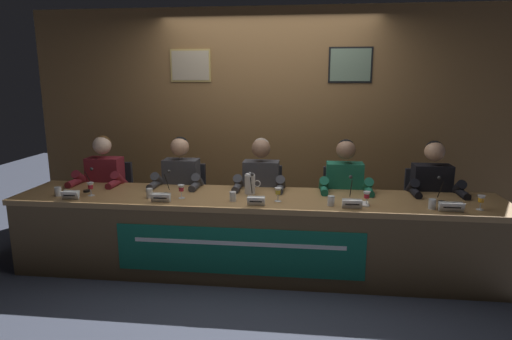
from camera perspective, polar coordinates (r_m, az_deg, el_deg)
name	(u,v)px	position (r m, az deg, el deg)	size (l,w,h in m)	color
ground_plane	(256,269)	(4.22, 0.00, -13.07)	(12.00, 12.00, 0.00)	#383D4C
wall_back_panelled	(269,120)	(5.18, 1.73, 6.62)	(5.69, 0.14, 2.60)	brown
conference_table	(254,223)	(3.92, -0.23, -7.01)	(4.49, 0.78, 0.72)	olive
chair_far_left	(112,204)	(5.04, -18.56, -4.34)	(0.44, 0.45, 0.88)	black
panelist_far_left	(102,184)	(4.80, -19.77, -1.83)	(0.51, 0.48, 1.21)	black
nameplate_far_left	(70,195)	(4.21, -23.45, -3.07)	(0.16, 0.06, 0.08)	white
juice_glass_far_left	(91,187)	(4.26, -21.14, -2.07)	(0.06, 0.06, 0.12)	white
water_cup_far_left	(58,192)	(4.38, -24.83, -2.66)	(0.06, 0.06, 0.08)	silver
microphone_far_left	(88,183)	(4.45, -21.40, -1.68)	(0.06, 0.17, 0.22)	black
chair_left	(186,207)	(4.75, -9.32, -4.84)	(0.44, 0.45, 0.88)	black
panelist_left	(180,187)	(4.49, -10.13, -2.21)	(0.51, 0.48, 1.21)	black
nameplate_left	(161,198)	(3.87, -12.56, -3.60)	(0.17, 0.06, 0.08)	white
juice_glass_left	(181,189)	(3.95, -9.91, -2.50)	(0.06, 0.06, 0.12)	white
water_cup_left	(150,194)	(4.04, -13.96, -3.06)	(0.06, 0.06, 0.08)	silver
microphone_left	(166,186)	(4.12, -11.82, -2.15)	(0.06, 0.17, 0.22)	black
chair_center	(262,209)	(4.60, 0.83, -5.26)	(0.44, 0.45, 0.88)	black
panelist_center	(260,189)	(4.33, 0.57, -2.56)	(0.51, 0.48, 1.21)	black
nameplate_center	(256,201)	(3.67, 0.00, -4.15)	(0.15, 0.06, 0.08)	white
juice_glass_center	(278,192)	(3.79, 2.95, -2.93)	(0.06, 0.06, 0.12)	white
water_cup_center	(233,197)	(3.82, -3.09, -3.58)	(0.06, 0.06, 0.08)	silver
microphone_center	(251,190)	(3.91, -0.67, -2.64)	(0.06, 0.17, 0.22)	black
chair_right	(342,212)	(4.59, 11.35, -5.52)	(0.44, 0.45, 0.88)	black
panelist_right	(345,192)	(4.33, 11.70, -2.82)	(0.51, 0.48, 1.21)	black
nameplate_right	(352,204)	(3.68, 12.66, -4.42)	(0.16, 0.06, 0.08)	white
juice_glass_right	(367,196)	(3.78, 14.51, -3.35)	(0.06, 0.06, 0.12)	white
water_cup_right	(331,201)	(3.73, 9.94, -4.13)	(0.06, 0.06, 0.08)	silver
microphone_right	(351,193)	(3.89, 12.52, -2.99)	(0.06, 0.17, 0.22)	black
chair_far_right	(425,215)	(4.74, 21.55, -5.59)	(0.44, 0.45, 0.88)	black
panelist_far_right	(433,194)	(4.48, 22.45, -2.98)	(0.51, 0.48, 1.21)	black
nameplate_far_right	(451,207)	(3.85, 24.55, -4.49)	(0.20, 0.06, 0.08)	white
juice_glass_far_right	(481,200)	(4.00, 27.74, -3.52)	(0.06, 0.06, 0.12)	white
water_cup_far_right	(432,205)	(3.87, 22.37, -4.26)	(0.06, 0.06, 0.08)	silver
microphone_far_right	(441,194)	(4.10, 23.36, -2.93)	(0.06, 0.17, 0.22)	black
water_pitcher_central	(250,184)	(4.04, -0.79, -1.84)	(0.15, 0.10, 0.21)	silver
document_stack_right	(356,203)	(3.83, 13.15, -4.34)	(0.22, 0.17, 0.01)	white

